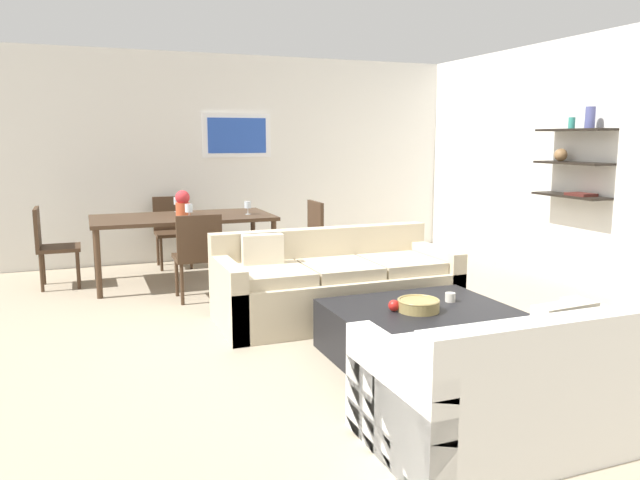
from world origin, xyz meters
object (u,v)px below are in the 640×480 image
object	(u,v)px
candle_jar	(450,297)
wine_glass_right_near	(248,205)
dining_chair_left_far	(50,242)
centerpiece_vase	(183,203)
sofa_beige	(334,286)
dining_table	(183,221)
dining_chair_right_near	(306,234)
wine_glass_foot	(189,209)
apple_on_coffee_table	(394,306)
dining_chair_foot	(198,251)
coffee_table	(420,333)
dining_chair_head	(172,227)
decorative_bowl	(419,305)
loveseat_white	(522,386)
wine_glass_head	(177,201)

from	to	relation	value
candle_jar	wine_glass_right_near	distance (m)	3.06
dining_chair_left_far	centerpiece_vase	distance (m)	1.47
sofa_beige	candle_jar	world-z (taller)	sofa_beige
dining_table	dining_chair_right_near	xyz separation A→B (m)	(1.40, -0.23, -0.18)
candle_jar	wine_glass_foot	xyz separation A→B (m)	(-1.54, 2.59, 0.47)
apple_on_coffee_table	dining_chair_right_near	size ratio (longest dim) A/B	0.09
dining_table	wine_glass_right_near	world-z (taller)	wine_glass_right_near
dining_chair_foot	wine_glass_foot	bearing A→B (deg)	90.00
coffee_table	dining_chair_head	distance (m)	4.23
wine_glass_right_near	centerpiece_vase	size ratio (longest dim) A/B	0.52
decorative_bowl	dining_chair_foot	bearing A→B (deg)	117.66
decorative_bowl	wine_glass_right_near	distance (m)	3.11
apple_on_coffee_table	dining_chair_head	xyz separation A→B (m)	(-1.02, 4.03, 0.08)
candle_jar	wine_glass_foot	distance (m)	3.05
loveseat_white	dining_chair_right_near	xyz separation A→B (m)	(0.27, 4.15, 0.21)
dining_chair_foot	wine_glass_foot	world-z (taller)	wine_glass_foot
dining_table	wine_glass_right_near	xyz separation A→B (m)	(0.72, -0.13, 0.17)
coffee_table	dining_chair_head	xyz separation A→B (m)	(-1.24, 4.03, 0.31)
wine_glass_foot	wine_glass_right_near	distance (m)	0.79
centerpiece_vase	wine_glass_foot	bearing A→B (deg)	-90.79
coffee_table	dining_chair_left_far	size ratio (longest dim) A/B	1.47
sofa_beige	decorative_bowl	xyz separation A→B (m)	(0.15, -1.23, 0.14)
decorative_bowl	centerpiece_vase	size ratio (longest dim) A/B	1.06
coffee_table	centerpiece_vase	bearing A→B (deg)	111.62
wine_glass_right_near	apple_on_coffee_table	bearing A→B (deg)	-84.30
decorative_bowl	apple_on_coffee_table	world-z (taller)	decorative_bowl
wine_glass_right_near	centerpiece_vase	xyz separation A→B (m)	(-0.71, 0.13, 0.04)
wine_glass_foot	apple_on_coffee_table	bearing A→B (deg)	-69.10
dining_chair_left_far	wine_glass_right_near	bearing A→B (deg)	-9.51
candle_jar	dining_chair_right_near	bearing A→B (deg)	92.96
wine_glass_right_near	centerpiece_vase	distance (m)	0.73
wine_glass_foot	centerpiece_vase	size ratio (longest dim) A/B	0.63
centerpiece_vase	candle_jar	bearing A→B (deg)	-63.27
apple_on_coffee_table	dining_table	world-z (taller)	dining_table
candle_jar	dining_chair_left_far	distance (m)	4.39
decorative_bowl	apple_on_coffee_table	bearing A→B (deg)	159.70
wine_glass_foot	wine_glass_head	world-z (taller)	wine_glass_foot
dining_chair_right_near	wine_glass_right_near	xyz separation A→B (m)	(-0.68, 0.10, 0.35)
loveseat_white	candle_jar	world-z (taller)	loveseat_white
candle_jar	centerpiece_vase	size ratio (longest dim) A/B	0.27
coffee_table	dining_chair_foot	xyz separation A→B (m)	(-1.24, 2.20, 0.31)
sofa_beige	dining_table	bearing A→B (deg)	118.13
sofa_beige	dining_chair_head	size ratio (longest dim) A/B	2.42
decorative_bowl	dining_chair_right_near	xyz separation A→B (m)	(0.21, 2.95, 0.08)
sofa_beige	wine_glass_right_near	xyz separation A→B (m)	(-0.32, 1.82, 0.56)
dining_table	decorative_bowl	bearing A→B (deg)	-69.54
apple_on_coffee_table	decorative_bowl	bearing A→B (deg)	-20.30
loveseat_white	wine_glass_head	world-z (taller)	wine_glass_head
wine_glass_head	centerpiece_vase	world-z (taller)	centerpiece_vase
sofa_beige	dining_table	xyz separation A→B (m)	(-1.04, 1.94, 0.40)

